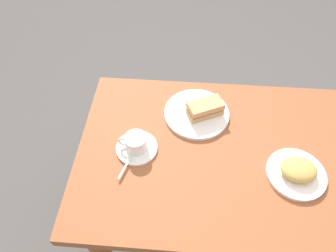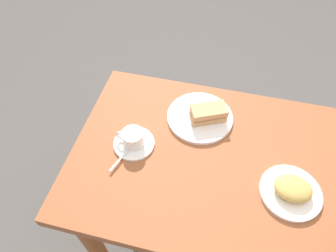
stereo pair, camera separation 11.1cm
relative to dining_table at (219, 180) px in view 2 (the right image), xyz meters
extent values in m
plane|color=#514D4C|center=(0.00, 0.00, -0.63)|extent=(6.00, 6.00, 0.00)
cube|color=brown|center=(0.00, 0.00, 0.12)|extent=(1.09, 0.71, 0.04)
cylinder|color=brown|center=(-0.47, -0.28, -0.27)|extent=(0.07, 0.07, 0.73)
cylinder|color=brown|center=(0.47, -0.28, -0.27)|extent=(0.07, 0.07, 0.73)
cylinder|color=brown|center=(0.47, 0.28, -0.27)|extent=(0.07, 0.07, 0.73)
cylinder|color=white|center=(0.12, -0.17, 0.15)|extent=(0.26, 0.26, 0.01)
cube|color=tan|center=(0.09, -0.17, 0.17)|extent=(0.15, 0.12, 0.02)
cube|color=#AC5E41|center=(0.09, -0.17, 0.19)|extent=(0.14, 0.11, 0.01)
cube|color=tan|center=(0.09, -0.17, 0.20)|extent=(0.15, 0.12, 0.02)
cylinder|color=white|center=(0.33, 0.01, 0.15)|extent=(0.15, 0.15, 0.01)
cylinder|color=white|center=(0.33, 0.01, 0.18)|extent=(0.08, 0.08, 0.06)
cylinder|color=#AC7754|center=(0.33, 0.01, 0.21)|extent=(0.07, 0.07, 0.01)
torus|color=white|center=(0.38, 0.01, 0.18)|extent=(0.04, 0.01, 0.04)
cube|color=silver|center=(0.36, 0.10, 0.16)|extent=(0.03, 0.07, 0.00)
ellipsoid|color=silver|center=(0.35, 0.06, 0.16)|extent=(0.03, 0.03, 0.01)
cylinder|color=white|center=(-0.22, 0.07, 0.15)|extent=(0.20, 0.20, 0.01)
ellipsoid|color=tan|center=(-0.22, 0.07, 0.18)|extent=(0.12, 0.10, 0.04)
camera|label=1|loc=(0.17, 0.60, 1.06)|focal=32.08mm
camera|label=2|loc=(0.06, 0.58, 1.06)|focal=32.08mm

